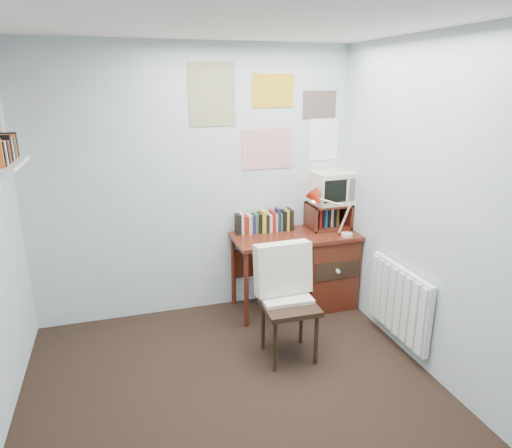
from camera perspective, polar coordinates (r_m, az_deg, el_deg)
The scene contains 13 objects.
ground at distance 3.27m, azimuth -0.96°, elevation -23.90°, with size 3.50×3.50×0.00m, color black.
back_wall at distance 4.27m, azimuth -7.58°, elevation 4.92°, with size 3.00×0.02×2.50m, color silver.
right_wall at distance 3.34m, azimuth 24.50°, elevation -0.03°, with size 0.02×3.50×2.50m, color silver.
ceiling at distance 2.48m, azimuth -1.27°, elevation 25.27°, with size 3.00×3.50×0.02m, color white.
desk at distance 4.61m, azimuth 7.98°, elevation -5.17°, with size 1.20×0.55×0.76m.
desk_chair at distance 3.69m, azimuth 4.20°, elevation -10.26°, with size 0.46×0.44×0.90m, color black.
desk_lamp at distance 4.35m, azimuth 11.43°, elevation 0.96°, with size 0.28×0.24×0.39m, color red.
tv_riser at distance 4.60m, azimuth 9.00°, elevation 1.05°, with size 0.40×0.30×0.25m, color #511E12.
crt_tv at distance 4.55m, azimuth 9.37°, elevation 4.71°, with size 0.36×0.33×0.34m, color beige.
book_row at distance 4.43m, azimuth 1.24°, elevation 0.46°, with size 0.60×0.14×0.22m, color #511E12.
radiator at distance 4.01m, azimuth 17.43°, elevation -9.20°, with size 0.09×0.80×0.60m, color white.
wall_shelf at distance 3.58m, azimuth -28.71°, elevation 6.60°, with size 0.20×0.62×0.24m, color white.
posters_back at distance 4.35m, azimuth 1.49°, elevation 13.28°, with size 1.20×0.01×0.90m, color white.
Camera 1 is at (-0.67, -2.37, 2.16)m, focal length 32.00 mm.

